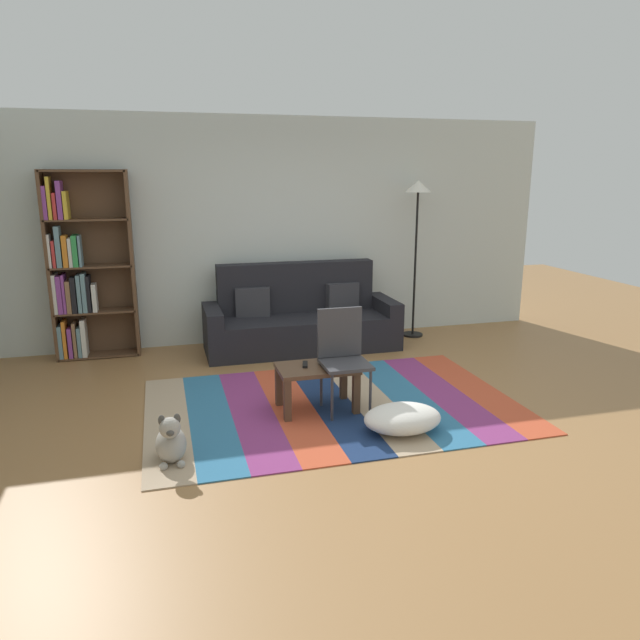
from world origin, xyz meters
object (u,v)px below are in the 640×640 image
object	(u,v)px
bookshelf	(81,272)
folding_chair	(343,351)
couch	(301,320)
tv_remote	(305,364)
pouf	(403,418)
coffee_table	(317,375)
dog	(171,442)
standing_lamp	(417,207)

from	to	relation	value
bookshelf	folding_chair	bearing A→B (deg)	-43.49
couch	tv_remote	bearing A→B (deg)	-102.22
couch	pouf	bearing A→B (deg)	-84.68
coffee_table	dog	xyz separation A→B (m)	(-1.27, -0.66, -0.16)
couch	coffee_table	distance (m)	1.94
coffee_table	dog	distance (m)	1.44
couch	tv_remote	xyz separation A→B (m)	(-0.40, -1.87, 0.08)
coffee_table	folding_chair	xyz separation A→B (m)	(0.23, -0.03, 0.21)
dog	pouf	bearing A→B (deg)	0.96
couch	tv_remote	world-z (taller)	couch
pouf	tv_remote	xyz separation A→B (m)	(-0.64, 0.68, 0.30)
tv_remote	dog	bearing A→B (deg)	-134.90
dog	tv_remote	size ratio (longest dim) A/B	2.65
bookshelf	pouf	distance (m)	3.97
couch	dog	bearing A→B (deg)	-121.53
coffee_table	dog	size ratio (longest dim) A/B	1.73
bookshelf	folding_chair	xyz separation A→B (m)	(2.34, -2.22, -0.44)
couch	coffee_table	bearing A→B (deg)	-99.24
coffee_table	dog	bearing A→B (deg)	-152.47
folding_chair	couch	bearing A→B (deg)	108.99
couch	pouf	world-z (taller)	couch
standing_lamp	tv_remote	distance (m)	3.03
bookshelf	tv_remote	size ratio (longest dim) A/B	13.86
dog	folding_chair	world-z (taller)	folding_chair
bookshelf	standing_lamp	xyz separation A→B (m)	(3.94, -0.14, 0.66)
bookshelf	tv_remote	distance (m)	3.00
coffee_table	tv_remote	bearing A→B (deg)	153.80
tv_remote	coffee_table	bearing A→B (deg)	-12.13
pouf	standing_lamp	xyz separation A→B (m)	(1.28, 2.68, 1.51)
bookshelf	coffee_table	xyz separation A→B (m)	(2.11, -2.19, -0.65)
bookshelf	standing_lamp	distance (m)	4.00
pouf	tv_remote	size ratio (longest dim) A/B	4.27
folding_chair	coffee_table	bearing A→B (deg)	-165.07
couch	folding_chair	bearing A→B (deg)	-92.48
tv_remote	pouf	bearing A→B (deg)	-32.48
pouf	standing_lamp	distance (m)	3.34
standing_lamp	folding_chair	distance (m)	2.84
standing_lamp	couch	bearing A→B (deg)	-174.73
coffee_table	tv_remote	world-z (taller)	tv_remote
pouf	standing_lamp	size ratio (longest dim) A/B	0.33
dog	tv_remote	world-z (taller)	tv_remote
standing_lamp	folding_chair	bearing A→B (deg)	-127.67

